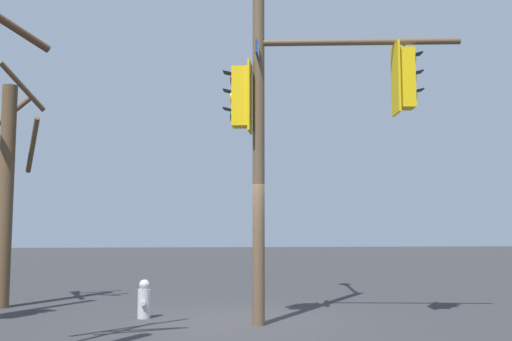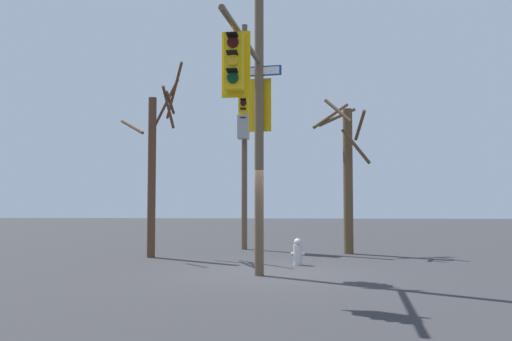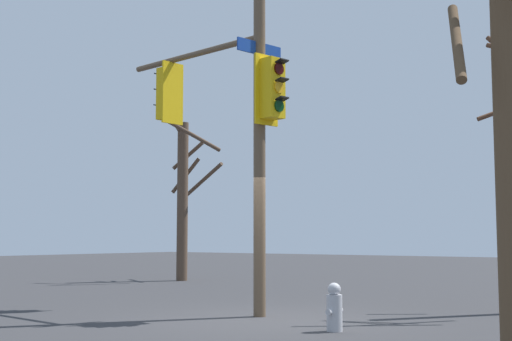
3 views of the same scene
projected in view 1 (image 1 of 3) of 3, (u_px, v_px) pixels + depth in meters
The scene contains 4 objects.
ground_plane at pixel (235, 323), 10.46m from camera, with size 80.00×80.00×0.00m, color #303032.
main_signal_pole_assembly at pixel (288, 72), 10.80m from camera, with size 3.47×4.33×8.42m.
fire_hydrant at pixel (144, 300), 10.98m from camera, with size 0.38×0.24×0.73m.
bare_tree_across_street at pixel (5, 180), 12.66m from camera, with size 1.93×1.99×5.28m.
Camera 1 is at (10.67, -0.60, 1.72)m, focal length 40.54 mm.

